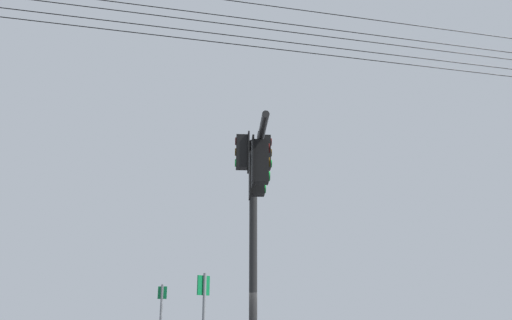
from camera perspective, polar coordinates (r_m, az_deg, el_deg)
name	(u,v)px	position (r m, az deg, el deg)	size (l,w,h in m)	color
signal_mast_assembly	(255,195)	(12.25, -0.12, -3.94)	(2.24, 3.90, 6.58)	black
overhead_wire_span	(207,21)	(14.83, -5.47, 15.14)	(24.01, 16.66, 1.43)	black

